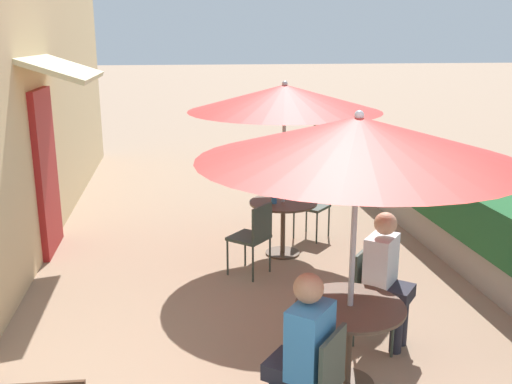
{
  "coord_description": "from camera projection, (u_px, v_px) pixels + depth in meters",
  "views": [
    {
      "loc": [
        -0.75,
        -2.3,
        2.7
      ],
      "look_at": [
        0.15,
        3.93,
        1.0
      ],
      "focal_mm": 40.0,
      "sensor_mm": 36.0,
      "label": 1
    }
  ],
  "objects": [
    {
      "name": "seated_patron_near_left",
      "position": [
        386.0,
        274.0,
        5.04
      ],
      "size": [
        0.51,
        0.5,
        1.25
      ],
      "rotation": [
        0.0,
        0.0,
        4.03
      ],
      "color": "#23232D",
      "rests_on": "ground_plane"
    },
    {
      "name": "cafe_chair_near_right",
      "position": [
        317.0,
        378.0,
        3.79
      ],
      "size": [
        0.56,
        0.56,
        0.87
      ],
      "rotation": [
        0.0,
        0.0,
        7.17
      ],
      "color": "#384238",
      "rests_on": "ground_plane"
    },
    {
      "name": "planter_hedge",
      "position": [
        411.0,
        187.0,
        8.58
      ],
      "size": [
        0.6,
        10.36,
        1.01
      ],
      "color": "gray",
      "rests_on": "ground_plane"
    },
    {
      "name": "patio_table_mid",
      "position": [
        283.0,
        214.0,
        7.25
      ],
      "size": [
        0.86,
        0.86,
        0.7
      ],
      "color": "brown",
      "rests_on": "ground_plane"
    },
    {
      "name": "cafe_facade_wall",
      "position": [
        34.0,
        87.0,
        7.41
      ],
      "size": [
        0.98,
        11.36,
        4.2
      ],
      "color": "#D6B784",
      "rests_on": "ground_plane"
    },
    {
      "name": "patio_umbrella_near",
      "position": [
        358.0,
        139.0,
        4.07
      ],
      "size": [
        2.36,
        2.36,
        2.21
      ],
      "color": "#B7B7BC",
      "rests_on": "ground_plane"
    },
    {
      "name": "cafe_chair_mid_left",
      "position": [
        307.0,
        201.0,
        7.92
      ],
      "size": [
        0.56,
        0.56,
        0.87
      ],
      "rotation": [
        0.0,
        0.0,
        3.98
      ],
      "color": "#384238",
      "rests_on": "ground_plane"
    },
    {
      "name": "cafe_chair_mid_right",
      "position": [
        254.0,
        233.0,
        6.6
      ],
      "size": [
        0.56,
        0.56,
        0.87
      ],
      "rotation": [
        0.0,
        0.0,
        7.12
      ],
      "color": "#384238",
      "rests_on": "ground_plane"
    },
    {
      "name": "coffee_cup_mid",
      "position": [
        274.0,
        200.0,
        7.13
      ],
      "size": [
        0.07,
        0.07,
        0.09
      ],
      "color": "teal",
      "rests_on": "patio_table_mid"
    },
    {
      "name": "patio_table_near",
      "position": [
        349.0,
        325.0,
        4.46
      ],
      "size": [
        0.86,
        0.86,
        0.7
      ],
      "color": "brown",
      "rests_on": "ground_plane"
    },
    {
      "name": "cafe_chair_near_left",
      "position": [
        373.0,
        289.0,
        5.14
      ],
      "size": [
        0.56,
        0.56,
        0.87
      ],
      "rotation": [
        0.0,
        0.0,
        4.03
      ],
      "color": "#384238",
      "rests_on": "ground_plane"
    },
    {
      "name": "seated_patron_near_right",
      "position": [
        302.0,
        351.0,
        3.8
      ],
      "size": [
        0.51,
        0.5,
        1.25
      ],
      "rotation": [
        0.0,
        0.0,
        7.17
      ],
      "color": "#23232D",
      "rests_on": "ground_plane"
    },
    {
      "name": "patio_umbrella_mid",
      "position": [
        285.0,
        98.0,
        6.87
      ],
      "size": [
        2.36,
        2.36,
        2.21
      ],
      "color": "#B7B7BC",
      "rests_on": "ground_plane"
    }
  ]
}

